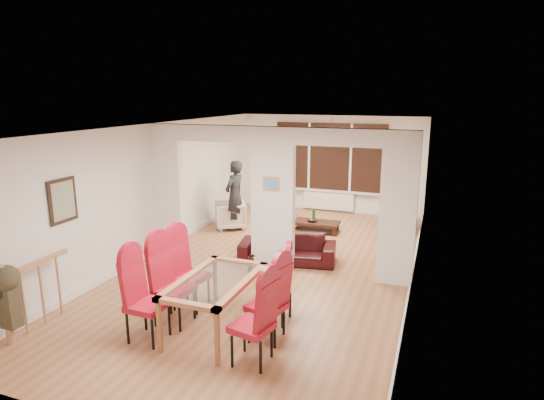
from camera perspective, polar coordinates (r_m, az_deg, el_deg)
The scene contains 24 objects.
floor at distance 8.60m, azimuth 0.10°, elevation -8.34°, with size 5.00×9.00×0.01m, color #9B623E.
room_walls at distance 8.21m, azimuth 0.11°, elevation 0.12°, with size 5.00×9.00×2.60m, color silver, non-canonical shape.
divider_wall at distance 8.21m, azimuth 0.11°, elevation 0.12°, with size 5.00×0.18×2.60m, color white.
bay_window_blinds at distance 12.37m, azimuth 7.27°, elevation 5.40°, with size 3.00×0.08×1.80m, color black.
radiator at distance 12.55m, azimuth 7.07°, elevation -0.06°, with size 1.40×0.08×0.50m, color white.
pendant_light at distance 11.13m, azimuth 7.52°, elevation 7.90°, with size 0.36×0.36×0.36m, color orange.
stair_newel at distance 7.10m, azimuth -27.27°, elevation -9.88°, with size 0.40×1.20×1.10m, color #AB764E, non-canonical shape.
wall_poster at distance 7.47m, azimuth -24.80°, elevation -0.06°, with size 0.04×0.52×0.67m, color gray.
pillar_photo at distance 8.06m, azimuth -0.13°, elevation 2.06°, with size 0.30×0.03×0.25m, color #4C8CD8.
dining_table at distance 6.36m, azimuth -7.04°, elevation -12.87°, with size 0.90×1.60×0.75m, color #965C37, non-canonical shape.
dining_chair_la at distance 6.21m, azimuth -15.40°, elevation -11.89°, with size 0.46×0.46×1.15m, color maroon, non-canonical shape.
dining_chair_lb at distance 6.55m, azimuth -12.24°, elevation -10.22°, with size 0.47×0.47×1.18m, color maroon, non-canonical shape.
dining_chair_lc at distance 6.96m, azimuth -10.19°, elevation -8.84°, with size 0.46×0.46×1.14m, color maroon, non-canonical shape.
dining_chair_ra at distance 5.55m, azimuth -2.54°, elevation -14.81°, with size 0.44×0.44×1.11m, color maroon, non-canonical shape.
dining_chair_rb at distance 6.03m, azimuth -0.69°, elevation -12.50°, with size 0.44×0.44×1.09m, color maroon, non-canonical shape.
dining_chair_rc at distance 6.49m, azimuth 0.38°, elevation -10.73°, with size 0.42×0.42×1.05m, color maroon, non-canonical shape.
sofa at distance 8.77m, azimuth 1.96°, elevation -6.05°, with size 1.83×0.71×0.53m, color black.
armchair at distance 10.93m, azimuth -5.27°, elevation -1.89°, with size 0.71×0.69×0.64m, color beige.
person at distance 10.65m, azimuth -4.69°, elevation 0.53°, with size 0.40×0.60×1.66m, color black.
television at distance 11.14m, azimuth 15.71°, elevation -2.20°, with size 0.13×1.02×0.59m, color black.
coffee_table at distance 10.72m, azimuth 5.54°, elevation -3.32°, with size 1.06×0.53×0.24m, color black, non-canonical shape.
bottle at distance 10.72m, azimuth 5.25°, elevation -1.86°, with size 0.07×0.07×0.28m, color #143F19.
bowl at distance 10.66m, azimuth 5.05°, elevation -2.56°, with size 0.23×0.23×0.06m, color black.
shoes at distance 8.34m, azimuth -1.86°, elevation -8.66°, with size 0.26×0.28×0.11m, color black, non-canonical shape.
Camera 1 is at (2.76, -7.50, 3.16)m, focal length 30.00 mm.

